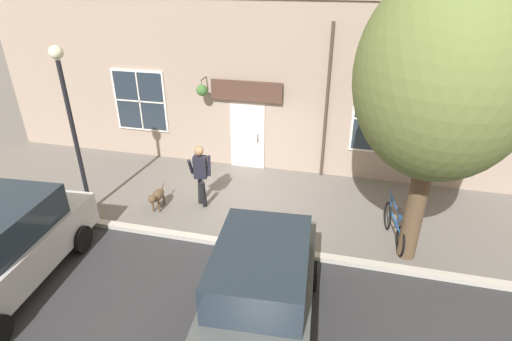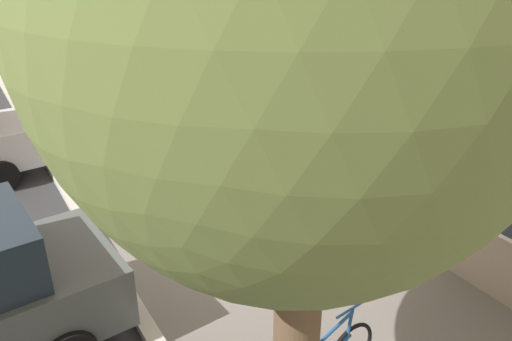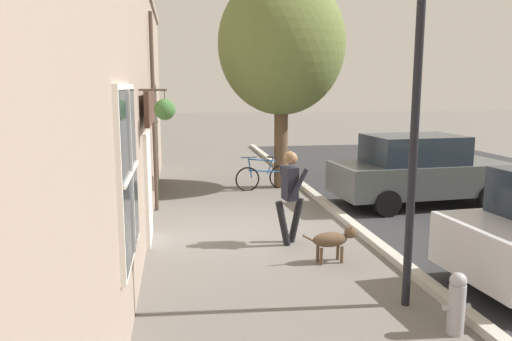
% 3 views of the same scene
% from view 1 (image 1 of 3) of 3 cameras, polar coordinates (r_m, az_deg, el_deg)
% --- Properties ---
extents(ground_plane, '(90.00, 90.00, 0.00)m').
position_cam_1_polar(ground_plane, '(11.22, -1.76, -4.40)').
color(ground_plane, '#66605B').
extents(storefront_facade, '(0.95, 18.00, 5.25)m').
position_cam_1_polar(storefront_facade, '(12.28, 0.97, 11.79)').
color(storefront_facade, gray).
rests_on(storefront_facade, ground_plane).
extents(pedestrian_walking, '(0.61, 0.55, 1.76)m').
position_cam_1_polar(pedestrian_walking, '(10.64, -7.95, 0.05)').
color(pedestrian_walking, black).
rests_on(pedestrian_walking, ground_plane).
extents(dog_on_leash, '(1.02, 0.33, 0.63)m').
position_cam_1_polar(dog_on_leash, '(10.98, -14.01, -3.62)').
color(dog_on_leash, brown).
rests_on(dog_on_leash, ground_plane).
extents(street_tree_by_curb, '(3.60, 3.24, 6.07)m').
position_cam_1_polar(street_tree_by_curb, '(8.20, 25.39, 11.53)').
color(street_tree_by_curb, brown).
rests_on(street_tree_by_curb, ground_plane).
extents(leaning_bicycle, '(1.72, 0.35, 1.00)m').
position_cam_1_polar(leaning_bicycle, '(10.08, 19.12, -7.52)').
color(leaning_bicycle, black).
rests_on(leaning_bicycle, ground_plane).
extents(parked_car_mid_block, '(4.42, 2.18, 1.75)m').
position_cam_1_polar(parked_car_mid_block, '(7.10, 0.51, -17.38)').
color(parked_car_mid_block, '#474C4C').
rests_on(parked_car_mid_block, ground_plane).
extents(street_lamp, '(0.32, 0.32, 4.32)m').
position_cam_1_polar(street_lamp, '(10.60, -25.23, 8.11)').
color(street_lamp, black).
rests_on(street_lamp, ground_plane).
extents(fire_hydrant, '(0.34, 0.20, 0.77)m').
position_cam_1_polar(fire_hydrant, '(11.89, -26.80, -3.44)').
color(fire_hydrant, '#99999E').
rests_on(fire_hydrant, ground_plane).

